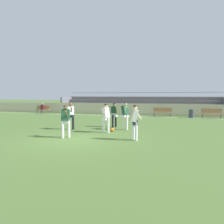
# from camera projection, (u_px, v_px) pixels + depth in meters

# --- Properties ---
(ground_plane) EXTENTS (160.00, 160.00, 0.00)m
(ground_plane) POSITION_uv_depth(u_px,v_px,m) (72.00, 140.00, 10.35)
(ground_plane) COLOR #4C6B30
(field_line_sideline) EXTENTS (44.00, 0.12, 0.01)m
(field_line_sideline) POSITION_uv_depth(u_px,v_px,m) (130.00, 116.00, 21.98)
(field_line_sideline) COLOR white
(field_line_sideline) RESTS_ON ground
(sideline_wall) EXTENTS (48.00, 0.16, 1.21)m
(sideline_wall) POSITION_uv_depth(u_px,v_px,m) (134.00, 109.00, 23.75)
(sideline_wall) COLOR beige
(sideline_wall) RESTS_ON ground
(bleacher_stand) EXTENTS (18.96, 3.07, 2.50)m
(bleacher_stand) POSITION_uv_depth(u_px,v_px,m) (137.00, 104.00, 25.84)
(bleacher_stand) COLOR #897051
(bleacher_stand) RESTS_ON ground
(bench_near_wall_gap) EXTENTS (1.80, 0.40, 0.90)m
(bench_near_wall_gap) POSITION_uv_depth(u_px,v_px,m) (162.00, 111.00, 21.44)
(bench_near_wall_gap) COLOR #99754C
(bench_near_wall_gap) RESTS_ON ground
(bench_far_left) EXTENTS (1.80, 0.40, 0.90)m
(bench_far_left) POSITION_uv_depth(u_px,v_px,m) (43.00, 109.00, 25.65)
(bench_far_left) COLOR #99754C
(bench_far_left) RESTS_ON ground
(bench_far_right) EXTENTS (1.80, 0.40, 0.90)m
(bench_far_right) POSITION_uv_depth(u_px,v_px,m) (211.00, 112.00, 20.09)
(bench_far_right) COLOR #99754C
(bench_far_right) RESTS_ON ground
(trash_bin) EXTENTS (0.49, 0.49, 0.82)m
(trash_bin) POSITION_uv_depth(u_px,v_px,m) (192.00, 114.00, 20.41)
(trash_bin) COLOR #3D424C
(trash_bin) RESTS_ON ground
(spectator_seated) EXTENTS (0.36, 0.42, 1.21)m
(spectator_seated) POSITION_uv_depth(u_px,v_px,m) (42.00, 107.00, 25.53)
(spectator_seated) COLOR #2D2D38
(spectator_seated) RESTS_ON ground
(player_dark_overlapping) EXTENTS (0.50, 0.61, 1.72)m
(player_dark_overlapping) POSITION_uv_depth(u_px,v_px,m) (125.00, 113.00, 13.33)
(player_dark_overlapping) COLOR white
(player_dark_overlapping) RESTS_ON ground
(player_white_wide_left) EXTENTS (0.45, 0.56, 1.65)m
(player_white_wide_left) POSITION_uv_depth(u_px,v_px,m) (106.00, 116.00, 12.34)
(player_white_wide_left) COLOR white
(player_white_wide_left) RESTS_ON ground
(player_dark_trailing_run) EXTENTS (0.47, 0.44, 1.62)m
(player_dark_trailing_run) POSITION_uv_depth(u_px,v_px,m) (114.00, 113.00, 14.47)
(player_dark_trailing_run) COLOR black
(player_dark_trailing_run) RESTS_ON ground
(player_white_challenging) EXTENTS (0.52, 0.71, 1.67)m
(player_white_challenging) POSITION_uv_depth(u_px,v_px,m) (71.00, 114.00, 13.46)
(player_white_challenging) COLOR black
(player_white_challenging) RESTS_ON ground
(player_white_pressing_high) EXTENTS (0.59, 0.47, 1.67)m
(player_white_pressing_high) POSITION_uv_depth(u_px,v_px,m) (135.00, 119.00, 10.22)
(player_white_pressing_high) COLOR white
(player_white_pressing_high) RESTS_ON ground
(player_dark_dropping_back) EXTENTS (0.47, 0.69, 1.65)m
(player_dark_dropping_back) POSITION_uv_depth(u_px,v_px,m) (66.00, 118.00, 10.84)
(player_dark_dropping_back) COLOR white
(player_dark_dropping_back) RESTS_ON ground
(soccer_ball) EXTENTS (0.22, 0.22, 0.22)m
(soccer_ball) POSITION_uv_depth(u_px,v_px,m) (112.00, 130.00, 12.71)
(soccer_ball) COLOR orange
(soccer_ball) RESTS_ON ground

